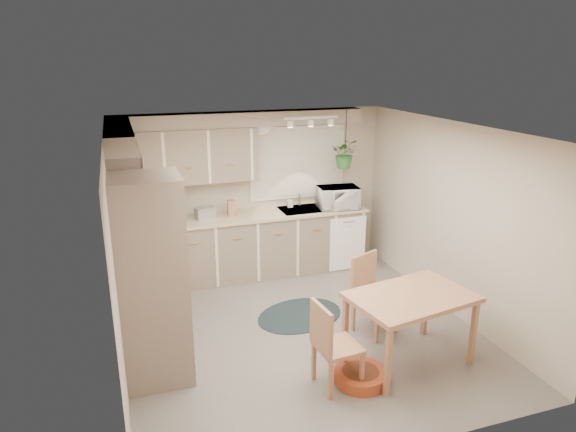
# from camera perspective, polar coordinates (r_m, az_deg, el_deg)

# --- Properties ---
(floor) EXTENTS (4.20, 4.20, 0.00)m
(floor) POSITION_cam_1_polar(r_m,az_deg,el_deg) (6.30, 1.37, -12.58)
(floor) COLOR slate
(floor) RESTS_ON ground
(ceiling) EXTENTS (4.20, 4.20, 0.00)m
(ceiling) POSITION_cam_1_polar(r_m,az_deg,el_deg) (5.51, 1.55, 9.61)
(ceiling) COLOR silver
(ceiling) RESTS_ON wall_back
(wall_back) EXTENTS (4.00, 0.04, 2.40)m
(wall_back) POSITION_cam_1_polar(r_m,az_deg,el_deg) (7.71, -3.89, 2.73)
(wall_back) COLOR #B4A695
(wall_back) RESTS_ON floor
(wall_front) EXTENTS (4.00, 0.04, 2.40)m
(wall_front) POSITION_cam_1_polar(r_m,az_deg,el_deg) (4.06, 11.86, -11.66)
(wall_front) COLOR #B4A695
(wall_front) RESTS_ON floor
(wall_left) EXTENTS (0.04, 4.20, 2.40)m
(wall_left) POSITION_cam_1_polar(r_m,az_deg,el_deg) (5.48, -18.66, -4.35)
(wall_left) COLOR #B4A695
(wall_left) RESTS_ON floor
(wall_right) EXTENTS (0.04, 4.20, 2.40)m
(wall_right) POSITION_cam_1_polar(r_m,az_deg,el_deg) (6.71, 17.71, -0.30)
(wall_right) COLOR #B4A695
(wall_right) RESTS_ON floor
(base_cab_left) EXTENTS (0.60, 1.85, 0.90)m
(base_cab_left) POSITION_cam_1_polar(r_m,az_deg,el_deg) (6.58, -15.50, -7.48)
(base_cab_left) COLOR gray
(base_cab_left) RESTS_ON floor
(base_cab_back) EXTENTS (3.60, 0.60, 0.90)m
(base_cab_back) POSITION_cam_1_polar(r_m,az_deg,el_deg) (7.62, -4.65, -3.40)
(base_cab_back) COLOR gray
(base_cab_back) RESTS_ON floor
(counter_left) EXTENTS (0.64, 1.89, 0.04)m
(counter_left) POSITION_cam_1_polar(r_m,az_deg,el_deg) (6.40, -15.75, -3.64)
(counter_left) COLOR beige
(counter_left) RESTS_ON base_cab_left
(counter_back) EXTENTS (3.64, 0.64, 0.04)m
(counter_back) POSITION_cam_1_polar(r_m,az_deg,el_deg) (7.45, -4.72, -0.05)
(counter_back) COLOR beige
(counter_back) RESTS_ON base_cab_back
(oven_stack) EXTENTS (0.65, 0.65, 2.10)m
(oven_stack) POSITION_cam_1_polar(r_m,az_deg,el_deg) (5.19, -14.85, -7.01)
(oven_stack) COLOR gray
(oven_stack) RESTS_ON floor
(wall_oven_face) EXTENTS (0.02, 0.56, 0.58)m
(wall_oven_face) POSITION_cam_1_polar(r_m,az_deg,el_deg) (5.22, -11.33, -6.65)
(wall_oven_face) COLOR white
(wall_oven_face) RESTS_ON oven_stack
(upper_cab_left) EXTENTS (0.35, 2.00, 0.75)m
(upper_cab_left) POSITION_cam_1_polar(r_m,az_deg,el_deg) (6.26, -17.73, 4.39)
(upper_cab_left) COLOR gray
(upper_cab_left) RESTS_ON wall_left
(upper_cab_back) EXTENTS (2.00, 0.35, 0.75)m
(upper_cab_back) POSITION_cam_1_polar(r_m,az_deg,el_deg) (7.23, -11.37, 6.52)
(upper_cab_back) COLOR gray
(upper_cab_back) RESTS_ON wall_back
(soffit_left) EXTENTS (0.30, 2.00, 0.20)m
(soffit_left) POSITION_cam_1_polar(r_m,az_deg,el_deg) (6.18, -18.36, 8.66)
(soffit_left) COLOR #B4A695
(soffit_left) RESTS_ON wall_left
(soffit_back) EXTENTS (3.60, 0.30, 0.20)m
(soffit_back) POSITION_cam_1_polar(r_m,az_deg,el_deg) (7.32, -5.30, 10.68)
(soffit_back) COLOR #B4A695
(soffit_back) RESTS_ON wall_back
(cooktop) EXTENTS (0.52, 0.58, 0.02)m
(cooktop) POSITION_cam_1_polar(r_m,az_deg,el_deg) (5.86, -15.33, -5.33)
(cooktop) COLOR white
(cooktop) RESTS_ON counter_left
(range_hood) EXTENTS (0.40, 0.60, 0.14)m
(range_hood) POSITION_cam_1_polar(r_m,az_deg,el_deg) (5.70, -15.89, -1.12)
(range_hood) COLOR white
(range_hood) RESTS_ON upper_cab_left
(window_blinds) EXTENTS (1.40, 0.02, 1.00)m
(window_blinds) POSITION_cam_1_polar(r_m,az_deg,el_deg) (7.80, 1.11, 5.95)
(window_blinds) COLOR silver
(window_blinds) RESTS_ON wall_back
(window_frame) EXTENTS (1.50, 0.02, 1.10)m
(window_frame) POSITION_cam_1_polar(r_m,az_deg,el_deg) (7.81, 1.09, 5.96)
(window_frame) COLOR silver
(window_frame) RESTS_ON wall_back
(sink) EXTENTS (0.70, 0.48, 0.10)m
(sink) POSITION_cam_1_polar(r_m,az_deg,el_deg) (7.72, 1.76, 0.47)
(sink) COLOR #9FA1A6
(sink) RESTS_ON counter_back
(dishwasher_front) EXTENTS (0.58, 0.02, 0.83)m
(dishwasher_front) POSITION_cam_1_polar(r_m,az_deg,el_deg) (7.83, 6.64, -3.08)
(dishwasher_front) COLOR white
(dishwasher_front) RESTS_ON base_cab_back
(track_light_bar) EXTENTS (0.80, 0.04, 0.04)m
(track_light_bar) POSITION_cam_1_polar(r_m,az_deg,el_deg) (7.20, 2.56, 10.87)
(track_light_bar) COLOR white
(track_light_bar) RESTS_ON ceiling
(wall_clock) EXTENTS (0.30, 0.03, 0.30)m
(wall_clock) POSITION_cam_1_polar(r_m,az_deg,el_deg) (7.54, -2.86, 10.00)
(wall_clock) COLOR gold
(wall_clock) RESTS_ON wall_back
(dining_table) EXTENTS (1.37, 1.03, 0.79)m
(dining_table) POSITION_cam_1_polar(r_m,az_deg,el_deg) (5.68, 13.29, -12.09)
(dining_table) COLOR #B07D58
(dining_table) RESTS_ON floor
(chair_left) EXTENTS (0.47, 0.47, 0.91)m
(chair_left) POSITION_cam_1_polar(r_m,az_deg,el_deg) (5.18, 5.60, -14.00)
(chair_left) COLOR #B07D58
(chair_left) RESTS_ON floor
(chair_back) EXTENTS (0.57, 0.57, 0.93)m
(chair_back) POSITION_cam_1_polar(r_m,az_deg,el_deg) (6.15, 9.73, -8.71)
(chair_back) COLOR #B07D58
(chair_back) RESTS_ON floor
(braided_rug) EXTENTS (1.34, 1.15, 0.01)m
(braided_rug) POSITION_cam_1_polar(r_m,az_deg,el_deg) (6.62, 1.32, -10.95)
(braided_rug) COLOR black
(braided_rug) RESTS_ON floor
(pet_bed) EXTENTS (0.57, 0.57, 0.12)m
(pet_bed) POSITION_cam_1_polar(r_m,az_deg,el_deg) (5.46, 8.05, -17.21)
(pet_bed) COLOR #C13D26
(pet_bed) RESTS_ON floor
(microwave) EXTENTS (0.63, 0.39, 0.40)m
(microwave) POSITION_cam_1_polar(r_m,az_deg,el_deg) (7.75, 5.57, 2.32)
(microwave) COLOR white
(microwave) RESTS_ON counter_back
(soap_bottle) EXTENTS (0.09, 0.18, 0.08)m
(soap_bottle) POSITION_cam_1_polar(r_m,az_deg,el_deg) (7.78, 0.22, 1.22)
(soap_bottle) COLOR white
(soap_bottle) RESTS_ON counter_back
(hanging_plant) EXTENTS (0.54, 0.56, 0.34)m
(hanging_plant) POSITION_cam_1_polar(r_m,az_deg,el_deg) (7.66, 6.37, 6.57)
(hanging_plant) COLOR #2E6D2B
(hanging_plant) RESTS_ON ceiling
(coffee_maker) EXTENTS (0.22, 0.26, 0.34)m
(coffee_maker) POSITION_cam_1_polar(r_m,az_deg,el_deg) (7.25, -12.63, 0.64)
(coffee_maker) COLOR black
(coffee_maker) RESTS_ON counter_back
(toaster) EXTENTS (0.30, 0.21, 0.16)m
(toaster) POSITION_cam_1_polar(r_m,az_deg,el_deg) (7.34, -9.19, 0.35)
(toaster) COLOR #9FA1A6
(toaster) RESTS_ON counter_back
(knife_block) EXTENTS (0.11, 0.11, 0.23)m
(knife_block) POSITION_cam_1_polar(r_m,az_deg,el_deg) (7.43, -6.33, 0.92)
(knife_block) COLOR #B07D58
(knife_block) RESTS_ON counter_back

